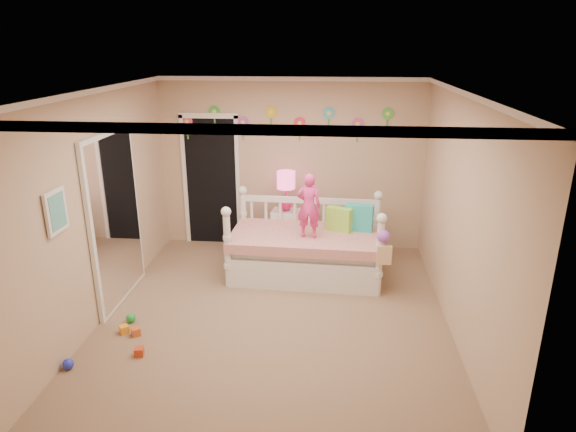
# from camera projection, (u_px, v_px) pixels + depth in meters

# --- Properties ---
(floor) EXTENTS (4.00, 4.50, 0.01)m
(floor) POSITION_uv_depth(u_px,v_px,m) (275.00, 316.00, 5.92)
(floor) COLOR #7F684C
(floor) RESTS_ON ground
(ceiling) EXTENTS (4.00, 4.50, 0.01)m
(ceiling) POSITION_uv_depth(u_px,v_px,m) (273.00, 91.00, 5.06)
(ceiling) COLOR white
(ceiling) RESTS_ON floor
(back_wall) EXTENTS (4.00, 0.01, 2.60)m
(back_wall) POSITION_uv_depth(u_px,v_px,m) (291.00, 165.00, 7.61)
(back_wall) COLOR tan
(back_wall) RESTS_ON floor
(left_wall) EXTENTS (0.01, 4.50, 2.60)m
(left_wall) POSITION_uv_depth(u_px,v_px,m) (99.00, 207.00, 5.66)
(left_wall) COLOR tan
(left_wall) RESTS_ON floor
(right_wall) EXTENTS (0.01, 4.50, 2.60)m
(right_wall) POSITION_uv_depth(u_px,v_px,m) (461.00, 218.00, 5.32)
(right_wall) COLOR tan
(right_wall) RESTS_ON floor
(crown_molding) EXTENTS (4.00, 4.50, 0.06)m
(crown_molding) POSITION_uv_depth(u_px,v_px,m) (273.00, 94.00, 5.07)
(crown_molding) COLOR white
(crown_molding) RESTS_ON ceiling
(daybed) EXTENTS (2.09, 1.18, 1.11)m
(daybed) POSITION_uv_depth(u_px,v_px,m) (306.00, 237.00, 6.80)
(daybed) COLOR white
(daybed) RESTS_ON floor
(pillow_turquoise) EXTENTS (0.39, 0.20, 0.37)m
(pillow_turquoise) POSITION_uv_depth(u_px,v_px,m) (359.00, 218.00, 6.81)
(pillow_turquoise) COLOR #26C0AA
(pillow_turquoise) RESTS_ON daybed
(pillow_lime) EXTENTS (0.37, 0.26, 0.33)m
(pillow_lime) POSITION_uv_depth(u_px,v_px,m) (339.00, 219.00, 6.81)
(pillow_lime) COLOR #96E345
(pillow_lime) RESTS_ON daybed
(child) EXTENTS (0.33, 0.23, 0.87)m
(child) POSITION_uv_depth(u_px,v_px,m) (309.00, 206.00, 6.50)
(child) COLOR #F53794
(child) RESTS_ON daybed
(nightstand) EXTENTS (0.44, 0.35, 0.69)m
(nightstand) POSITION_uv_depth(u_px,v_px,m) (286.00, 232.00, 7.58)
(nightstand) COLOR white
(nightstand) RESTS_ON floor
(table_lamp) EXTENTS (0.27, 0.27, 0.60)m
(table_lamp) POSITION_uv_depth(u_px,v_px,m) (286.00, 185.00, 7.33)
(table_lamp) COLOR #F02071
(table_lamp) RESTS_ON nightstand
(closet_doorway) EXTENTS (0.90, 0.04, 2.07)m
(closet_doorway) POSITION_uv_depth(u_px,v_px,m) (211.00, 180.00, 7.79)
(closet_doorway) COLOR black
(closet_doorway) RESTS_ON back_wall
(flower_decals) EXTENTS (3.40, 0.02, 0.50)m
(flower_decals) POSITION_uv_depth(u_px,v_px,m) (285.00, 123.00, 7.39)
(flower_decals) COLOR #B2668C
(flower_decals) RESTS_ON back_wall
(mirror_closet) EXTENTS (0.07, 1.30, 2.10)m
(mirror_closet) POSITION_uv_depth(u_px,v_px,m) (116.00, 219.00, 6.02)
(mirror_closet) COLOR white
(mirror_closet) RESTS_ON left_wall
(wall_picture) EXTENTS (0.05, 0.34, 0.42)m
(wall_picture) POSITION_uv_depth(u_px,v_px,m) (56.00, 211.00, 4.73)
(wall_picture) COLOR white
(wall_picture) RESTS_ON left_wall
(hanging_bag) EXTENTS (0.20, 0.16, 0.36)m
(hanging_bag) POSITION_uv_depth(u_px,v_px,m) (383.00, 248.00, 6.12)
(hanging_bag) COLOR beige
(hanging_bag) RESTS_ON daybed
(toy_scatter) EXTENTS (0.92, 1.37, 0.11)m
(toy_scatter) POSITION_uv_depth(u_px,v_px,m) (123.00, 341.00, 5.32)
(toy_scatter) COLOR #996666
(toy_scatter) RESTS_ON floor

